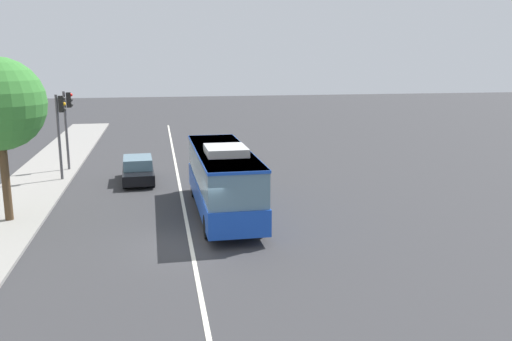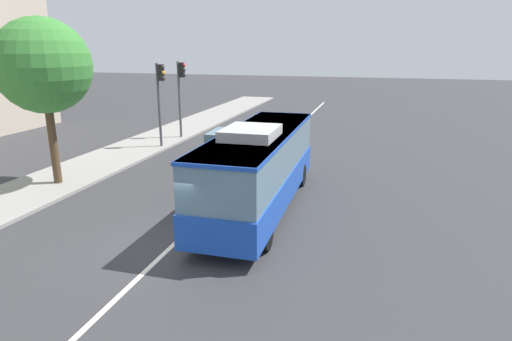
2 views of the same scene
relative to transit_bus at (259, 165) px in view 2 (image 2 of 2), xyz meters
The scene contains 7 objects.
ground_plane 4.70m from the transit_bus, 155.36° to the left, with size 160.00×160.00×0.00m, color #333335.
lane_centre_line 4.70m from the transit_bus, 155.36° to the left, with size 76.00×0.16×0.01m, color silver.
transit_bus is the anchor object (origin of this frame).
sedan_black 8.71m from the transit_bus, 29.07° to the left, with size 4.58×2.00×1.46m.
traffic_light_near_corner 12.17m from the transit_bus, 45.37° to the left, with size 0.34×0.62×5.20m.
traffic_light_mid_block 14.41m from the transit_bus, 37.00° to the left, with size 0.34×0.62×5.20m.
street_tree_kerbside_left 10.34m from the transit_bus, 87.88° to the left, with size 4.07×4.07×7.41m.
Camera 2 is at (-11.48, -6.07, 6.21)m, focal length 30.38 mm.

